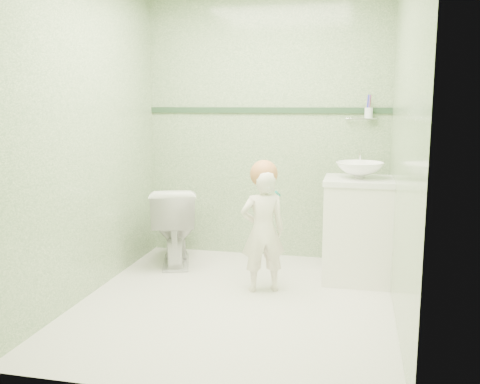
# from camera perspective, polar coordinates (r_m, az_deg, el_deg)

# --- Properties ---
(ground) EXTENTS (2.50, 2.50, 0.00)m
(ground) POSITION_cam_1_polar(r_m,az_deg,el_deg) (3.86, -0.50, -11.87)
(ground) COLOR silver
(ground) RESTS_ON ground
(room_shell) EXTENTS (2.50, 2.54, 2.40)m
(room_shell) POSITION_cam_1_polar(r_m,az_deg,el_deg) (3.59, -0.52, 6.22)
(room_shell) COLOR gray
(room_shell) RESTS_ON ground
(trim_stripe) EXTENTS (2.20, 0.02, 0.05)m
(trim_stripe) POSITION_cam_1_polar(r_m,az_deg,el_deg) (4.80, 2.86, 8.86)
(trim_stripe) COLOR #28452C
(trim_stripe) RESTS_ON room_shell
(vanity) EXTENTS (0.52, 0.50, 0.80)m
(vanity) POSITION_cam_1_polar(r_m,az_deg,el_deg) (4.32, 12.61, -4.19)
(vanity) COLOR white
(vanity) RESTS_ON ground
(counter) EXTENTS (0.54, 0.52, 0.04)m
(counter) POSITION_cam_1_polar(r_m,az_deg,el_deg) (4.24, 12.81, 1.20)
(counter) COLOR white
(counter) RESTS_ON vanity
(basin) EXTENTS (0.37, 0.37, 0.13)m
(basin) POSITION_cam_1_polar(r_m,az_deg,el_deg) (4.23, 12.85, 2.33)
(basin) COLOR white
(basin) RESTS_ON counter
(faucet) EXTENTS (0.03, 0.13, 0.18)m
(faucet) POSITION_cam_1_polar(r_m,az_deg,el_deg) (4.40, 12.89, 3.66)
(faucet) COLOR silver
(faucet) RESTS_ON counter
(cup_holder) EXTENTS (0.26, 0.07, 0.21)m
(cup_holder) POSITION_cam_1_polar(r_m,az_deg,el_deg) (4.68, 13.70, 8.37)
(cup_holder) COLOR silver
(cup_holder) RESTS_ON room_shell
(toilet) EXTENTS (0.58, 0.77, 0.69)m
(toilet) POSITION_cam_1_polar(r_m,az_deg,el_deg) (4.69, -7.13, -3.60)
(toilet) COLOR white
(toilet) RESTS_ON ground
(toddler) EXTENTS (0.40, 0.33, 0.93)m
(toddler) POSITION_cam_1_polar(r_m,az_deg,el_deg) (3.95, 2.50, -4.25)
(toddler) COLOR #EEE4CE
(toddler) RESTS_ON ground
(hair_cap) EXTENTS (0.21, 0.21, 0.21)m
(hair_cap) POSITION_cam_1_polar(r_m,az_deg,el_deg) (3.90, 2.61, 1.99)
(hair_cap) COLOR #B67341
(hair_cap) RESTS_ON toddler
(teal_toothbrush) EXTENTS (0.10, 0.14, 0.08)m
(teal_toothbrush) POSITION_cam_1_polar(r_m,az_deg,el_deg) (3.79, 4.01, -0.10)
(teal_toothbrush) COLOR teal
(teal_toothbrush) RESTS_ON toddler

